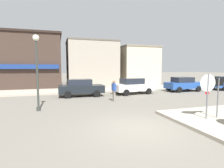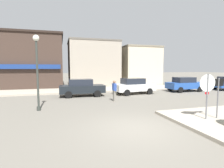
{
  "view_description": "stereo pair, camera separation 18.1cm",
  "coord_description": "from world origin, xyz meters",
  "px_view_note": "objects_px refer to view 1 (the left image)",
  "views": [
    {
      "loc": [
        -3.17,
        -6.55,
        2.58
      ],
      "look_at": [
        0.25,
        4.5,
        1.5
      ],
      "focal_mm": 28.0,
      "sensor_mm": 36.0,
      "label": 1
    },
    {
      "loc": [
        -3.0,
        -6.61,
        2.58
      ],
      "look_at": [
        0.25,
        4.5,
        1.5
      ],
      "focal_mm": 28.0,
      "sensor_mm": 36.0,
      "label": 2
    }
  ],
  "objects_px": {
    "stop_sign": "(207,90)",
    "parked_car_third": "(183,84)",
    "parked_car_second": "(133,86)",
    "parked_car_nearest": "(81,87)",
    "one_way_sign": "(218,94)",
    "lamp_post": "(37,61)",
    "pedestrian_crossing_near": "(114,90)"
  },
  "relations": [
    {
      "from": "lamp_post",
      "to": "pedestrian_crossing_near",
      "type": "relative_size",
      "value": 2.82
    },
    {
      "from": "parked_car_second",
      "to": "parked_car_third",
      "type": "distance_m",
      "value": 6.1
    },
    {
      "from": "parked_car_nearest",
      "to": "pedestrian_crossing_near",
      "type": "height_order",
      "value": "pedestrian_crossing_near"
    },
    {
      "from": "one_way_sign",
      "to": "lamp_post",
      "type": "xyz_separation_m",
      "value": [
        -8.54,
        4.69,
        1.63
      ]
    },
    {
      "from": "parked_car_nearest",
      "to": "parked_car_second",
      "type": "bearing_deg",
      "value": -0.82
    },
    {
      "from": "one_way_sign",
      "to": "parked_car_third",
      "type": "height_order",
      "value": "one_way_sign"
    },
    {
      "from": "one_way_sign",
      "to": "parked_car_nearest",
      "type": "distance_m",
      "value": 10.82
    },
    {
      "from": "stop_sign",
      "to": "parked_car_third",
      "type": "height_order",
      "value": "stop_sign"
    },
    {
      "from": "stop_sign",
      "to": "pedestrian_crossing_near",
      "type": "xyz_separation_m",
      "value": [
        -2.68,
        6.14,
        -0.65
      ]
    },
    {
      "from": "parked_car_nearest",
      "to": "one_way_sign",
      "type": "bearing_deg",
      "value": -59.94
    },
    {
      "from": "stop_sign",
      "to": "parked_car_nearest",
      "type": "distance_m",
      "value": 10.51
    },
    {
      "from": "lamp_post",
      "to": "parked_car_nearest",
      "type": "height_order",
      "value": "lamp_post"
    },
    {
      "from": "one_way_sign",
      "to": "pedestrian_crossing_near",
      "type": "height_order",
      "value": "one_way_sign"
    },
    {
      "from": "parked_car_third",
      "to": "parked_car_nearest",
      "type": "bearing_deg",
      "value": -179.46
    },
    {
      "from": "parked_car_third",
      "to": "pedestrian_crossing_near",
      "type": "xyz_separation_m",
      "value": [
        -9.07,
        -3.29,
        0.06
      ]
    },
    {
      "from": "parked_car_second",
      "to": "parked_car_nearest",
      "type": "bearing_deg",
      "value": 179.18
    },
    {
      "from": "stop_sign",
      "to": "lamp_post",
      "type": "distance_m",
      "value": 9.3
    },
    {
      "from": "lamp_post",
      "to": "pedestrian_crossing_near",
      "type": "bearing_deg",
      "value": 15.74
    },
    {
      "from": "parked_car_nearest",
      "to": "parked_car_second",
      "type": "xyz_separation_m",
      "value": [
        5.08,
        -0.07,
        0.0
      ]
    },
    {
      "from": "one_way_sign",
      "to": "parked_car_nearest",
      "type": "height_order",
      "value": "one_way_sign"
    },
    {
      "from": "parked_car_third",
      "to": "stop_sign",
      "type": "bearing_deg",
      "value": -124.14
    },
    {
      "from": "parked_car_nearest",
      "to": "pedestrian_crossing_near",
      "type": "bearing_deg",
      "value": -56.53
    },
    {
      "from": "parked_car_third",
      "to": "parked_car_second",
      "type": "bearing_deg",
      "value": -178.32
    },
    {
      "from": "lamp_post",
      "to": "parked_car_third",
      "type": "height_order",
      "value": "lamp_post"
    },
    {
      "from": "lamp_post",
      "to": "parked_car_nearest",
      "type": "distance_m",
      "value": 6.01
    },
    {
      "from": "stop_sign",
      "to": "pedestrian_crossing_near",
      "type": "height_order",
      "value": "stop_sign"
    },
    {
      "from": "stop_sign",
      "to": "one_way_sign",
      "type": "relative_size",
      "value": 1.1
    },
    {
      "from": "stop_sign",
      "to": "parked_car_third",
      "type": "xyz_separation_m",
      "value": [
        6.4,
        9.43,
        -0.71
      ]
    },
    {
      "from": "pedestrian_crossing_near",
      "to": "parked_car_nearest",
      "type": "bearing_deg",
      "value": 123.47
    },
    {
      "from": "stop_sign",
      "to": "one_way_sign",
      "type": "height_order",
      "value": "stop_sign"
    },
    {
      "from": "parked_car_second",
      "to": "pedestrian_crossing_near",
      "type": "distance_m",
      "value": 4.31
    },
    {
      "from": "pedestrian_crossing_near",
      "to": "parked_car_second",
      "type": "bearing_deg",
      "value": 46.31
    }
  ]
}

